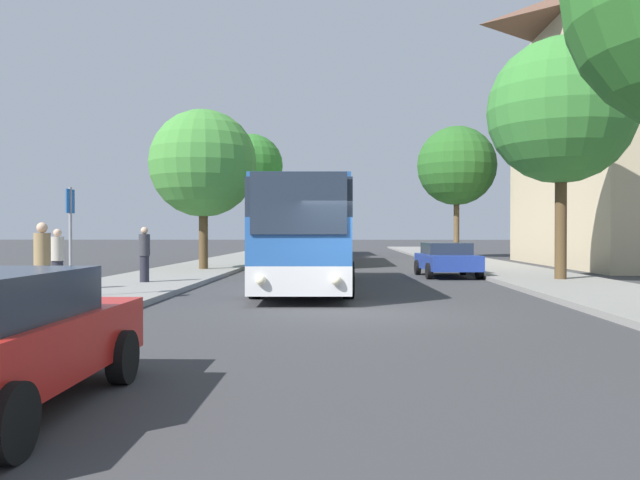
# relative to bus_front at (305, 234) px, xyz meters

# --- Properties ---
(ground_plane) EXTENTS (300.00, 300.00, 0.00)m
(ground_plane) POSITION_rel_bus_front_xyz_m (1.52, -6.13, -1.71)
(ground_plane) COLOR #38383A
(ground_plane) RESTS_ON ground
(sidewalk_left) EXTENTS (4.00, 120.00, 0.15)m
(sidewalk_left) POSITION_rel_bus_front_xyz_m (-5.48, -6.13, -1.64)
(sidewalk_left) COLOR gray
(sidewalk_left) RESTS_ON ground_plane
(bus_front) EXTENTS (3.06, 11.23, 3.19)m
(bus_front) POSITION_rel_bus_front_xyz_m (0.00, 0.00, 0.00)
(bus_front) COLOR silver
(bus_front) RESTS_ON ground_plane
(bus_middle) EXTENTS (2.79, 11.93, 3.25)m
(bus_middle) POSITION_rel_bus_front_xyz_m (0.11, 16.19, 0.03)
(bus_middle) COLOR silver
(bus_middle) RESTS_ON ground_plane
(bus_rear) EXTENTS (2.91, 10.75, 3.18)m
(bus_rear) POSITION_rel_bus_front_xyz_m (-0.11, 31.56, -0.01)
(bus_rear) COLOR #2D519E
(bus_rear) RESTS_ON ground_plane
(parked_car_right_near) EXTENTS (2.28, 4.12, 1.36)m
(parked_car_right_near) POSITION_rel_bus_front_xyz_m (5.38, 5.18, -0.99)
(parked_car_right_near) COLOR #233D9E
(parked_car_right_near) RESTS_ON ground_plane
(bus_stop_sign) EXTENTS (0.08, 0.45, 2.75)m
(bus_stop_sign) POSITION_rel_bus_front_xyz_m (-5.60, -4.52, 0.14)
(bus_stop_sign) COLOR gray
(bus_stop_sign) RESTS_ON sidewalk_left
(pedestrian_waiting_near) EXTENTS (0.36, 0.36, 1.72)m
(pedestrian_waiting_near) POSITION_rel_bus_front_xyz_m (-6.84, -2.59, -0.69)
(pedestrian_waiting_near) COLOR #23232D
(pedestrian_waiting_near) RESTS_ON sidewalk_left
(pedestrian_waiting_far) EXTENTS (0.36, 0.36, 1.80)m
(pedestrian_waiting_far) POSITION_rel_bus_front_xyz_m (-5.27, 0.26, -0.65)
(pedestrian_waiting_far) COLOR #23232D
(pedestrian_waiting_far) RESTS_ON sidewalk_left
(pedestrian_walking_back) EXTENTS (0.36, 0.36, 1.84)m
(pedestrian_walking_back) POSITION_rel_bus_front_xyz_m (-5.55, -6.09, -0.62)
(pedestrian_walking_back) COLOR #23232D
(pedestrian_walking_back) RESTS_ON sidewalk_left
(tree_left_near) EXTENTS (4.79, 4.79, 7.12)m
(tree_left_near) POSITION_rel_bus_front_xyz_m (-5.02, 7.81, 3.15)
(tree_left_near) COLOR #513D23
(tree_left_near) RESTS_ON sidewalk_left
(tree_left_far) EXTENTS (4.14, 4.14, 8.07)m
(tree_left_far) POSITION_rel_bus_front_xyz_m (-4.76, 20.66, 4.40)
(tree_left_far) COLOR brown
(tree_left_far) RESTS_ON sidewalk_left
(tree_right_mid) EXTENTS (5.64, 5.64, 9.24)m
(tree_right_mid) POSITION_rel_bus_front_xyz_m (9.36, 25.02, 4.85)
(tree_right_mid) COLOR brown
(tree_right_mid) RESTS_ON sidewalk_right
(tree_right_far) EXTENTS (5.06, 5.06, 8.39)m
(tree_right_far) POSITION_rel_bus_front_xyz_m (8.81, 2.12, 4.28)
(tree_right_far) COLOR #513D23
(tree_right_far) RESTS_ON sidewalk_right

